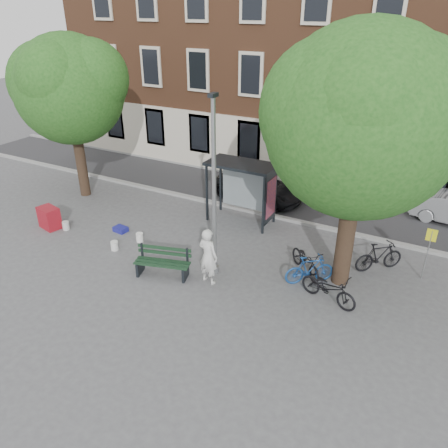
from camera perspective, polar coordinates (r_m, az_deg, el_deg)
ground at (r=15.40m, az=-1.18°, el=-6.23°), size 90.00×90.00×0.00m
road at (r=21.04m, az=8.26°, el=3.06°), size 40.00×4.00×0.01m
curb_near at (r=19.31m, az=6.14°, el=1.11°), size 40.00×0.25×0.12m
curb_far at (r=22.77m, az=10.08°, el=4.96°), size 40.00×0.25×0.12m
building_row at (r=25.06m, az=14.74°, el=22.90°), size 30.00×8.00×14.00m
lamppost at (r=14.07m, az=-1.29°, el=3.30°), size 0.28×0.35×6.11m
tree_right at (r=13.10m, az=17.69°, el=13.33°), size 5.76×5.60×8.20m
tree_left at (r=21.10m, az=-19.80°, el=16.71°), size 5.18×4.86×7.40m
bus_shelter at (r=18.03m, az=3.53°, el=5.75°), size 2.85×1.45×2.62m
painter at (r=14.36m, az=-2.09°, el=-4.23°), size 0.79×0.58×1.99m
bench at (r=15.14m, az=-8.00°, el=-5.14°), size 2.00×1.11×0.98m
bike_a at (r=14.08m, az=13.51°, el=-8.13°), size 2.04×1.17×1.01m
bike_b at (r=14.84m, az=11.11°, el=-5.84°), size 1.62×1.46×1.02m
bike_c at (r=15.34m, az=10.65°, el=-4.73°), size 1.81×1.75×0.98m
bike_d at (r=16.15m, az=19.60°, el=-4.00°), size 1.67×1.60×1.08m
car_dark at (r=20.86m, az=4.59°, el=4.86°), size 4.63×2.61×1.22m
red_stand at (r=19.52m, az=-21.85°, el=0.77°), size 1.01×0.79×0.90m
blue_crate at (r=18.45m, az=-13.36°, el=-0.67°), size 0.59×0.46×0.20m
bucket_a at (r=17.11m, az=-14.11°, el=-2.76°), size 0.32×0.32×0.36m
bucket_b at (r=17.49m, az=-10.96°, el=-1.72°), size 0.29×0.29×0.36m
bucket_c at (r=19.22m, az=-19.95°, el=-0.20°), size 0.32×0.32×0.36m
notice_sign at (r=15.86m, az=25.27°, el=-2.32°), size 0.32×0.04×1.88m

